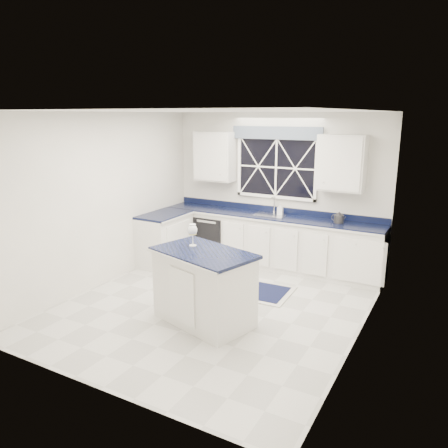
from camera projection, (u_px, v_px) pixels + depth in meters
The scene contains 13 objects.
ground at pixel (214, 306), 6.25m from camera, with size 4.50×4.50×0.00m, color #BBBBB6.
back_wall at pixel (277, 190), 7.83m from camera, with size 4.00×0.10×2.70m, color silver.
base_cabinets at pixel (248, 241), 7.81m from camera, with size 3.99×1.60×0.90m.
countertop at pixel (269, 216), 7.68m from camera, with size 3.98×0.64×0.04m, color black.
dishwasher at pixel (215, 236), 8.32m from camera, with size 0.60×0.58×0.82m, color black.
window at pixel (276, 163), 7.67m from camera, with size 1.65×0.09×1.26m.
upper_cabinets at pixel (274, 160), 7.55m from camera, with size 3.10×0.34×0.90m.
faucet at pixel (274, 204), 7.80m from camera, with size 0.05×0.20×0.30m.
island at pixel (204, 287), 5.66m from camera, with size 1.47×1.11×0.97m.
rug at pixel (247, 289), 6.81m from camera, with size 1.39×0.88×0.02m.
kettle at pixel (339, 218), 7.09m from camera, with size 0.26×0.20×0.19m.
wine_glass at pixel (193, 231), 5.72m from camera, with size 0.12×0.12×0.30m.
soap_bottle at pixel (280, 209), 7.69m from camera, with size 0.09×0.09×0.20m, color silver.
Camera 1 is at (2.91, -4.99, 2.66)m, focal length 35.00 mm.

